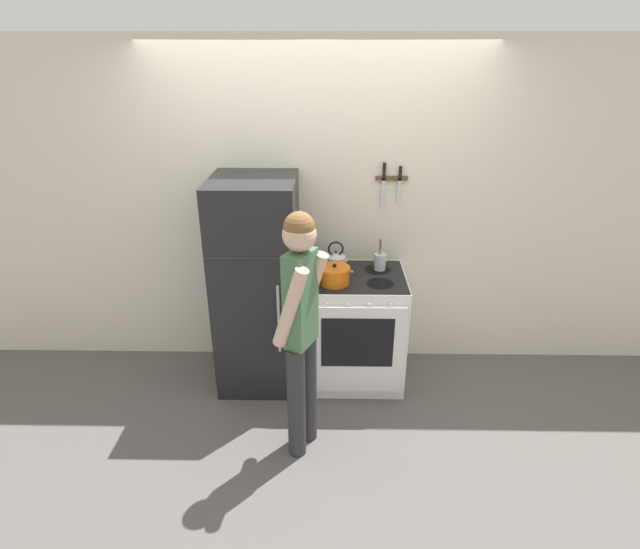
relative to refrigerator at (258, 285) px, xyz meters
The scene contains 9 objects.
ground_plane 0.98m from the refrigerator, 36.62° to the left, with size 14.00×14.00×0.00m, color #5B5654.
wall_back 0.73m from the refrigerator, 39.04° to the left, with size 10.00×0.06×2.55m.
refrigerator is the anchor object (origin of this frame).
stove_range 0.83m from the refrigerator, ahead, with size 0.74×0.67×0.89m.
dutch_oven_pot 0.60m from the refrigerator, 11.05° to the right, with size 0.27×0.23×0.15m.
tea_kettle 0.62m from the refrigerator, 13.36° to the left, with size 0.19×0.15×0.23m.
utensil_jar 0.95m from the refrigerator, ahead, with size 0.09×0.09×0.24m.
person 0.87m from the refrigerator, 64.73° to the right, with size 0.36×0.40×1.63m.
wall_knife_strip 1.29m from the refrigerator, 17.42° to the left, with size 0.24×0.03×0.34m.
Camera 1 is at (0.08, -3.72, 2.44)m, focal length 28.00 mm.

